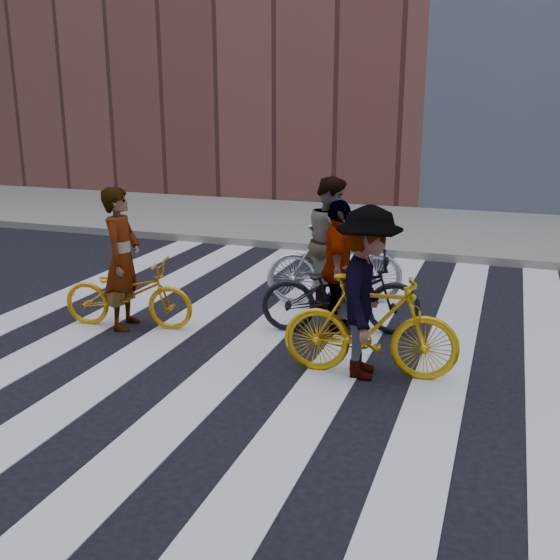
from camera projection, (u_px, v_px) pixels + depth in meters
The scene contains 11 objects.
ground at pixel (294, 354), 7.44m from camera, with size 100.00×100.00×0.00m, color black.
sidewalk_far at pixel (402, 228), 14.23m from camera, with size 100.00×5.00×0.15m, color gray.
zebra_crosswalk at pixel (294, 354), 7.43m from camera, with size 8.25×10.00×0.01m.
bike_yellow_left at pixel (128, 294), 8.22m from camera, with size 0.58×1.67×0.88m, color orange.
bike_silver_mid at pixel (335, 264), 9.13m from camera, with size 0.54×1.91×1.15m, color #BABBC5.
bike_yellow_right at pixel (370, 326), 6.73m from camera, with size 0.51×1.81×1.09m, color #DB9E0C.
bike_dark_rear at pixel (341, 293), 8.01m from camera, with size 0.68×1.95×1.03m, color black.
rider_left at pixel (122, 259), 8.12m from camera, with size 0.65×0.43×1.78m, color slate.
rider_mid at pixel (332, 241), 9.05m from camera, with size 0.87×0.68×1.80m, color slate.
rider_right at pixel (367, 293), 6.66m from camera, with size 1.16×0.67×1.79m, color slate.
rider_rear at pixel (338, 268), 7.94m from camera, with size 0.97×0.40×1.65m, color slate.
Camera 1 is at (2.16, -6.59, 2.81)m, focal length 42.00 mm.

